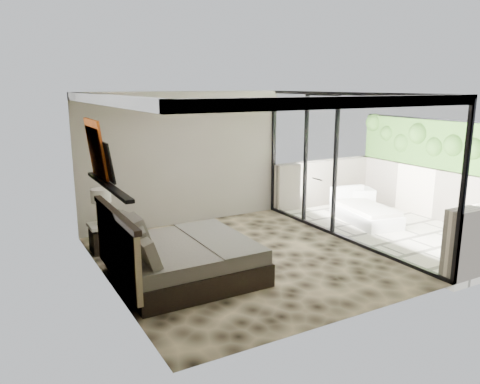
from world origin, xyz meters
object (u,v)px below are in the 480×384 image
ottoman (361,199)px  lounger (364,212)px  nightstand (104,239)px  table_lamp (101,202)px  bed (179,258)px

ottoman → lounger: 0.94m
nightstand → ottoman: 6.02m
nightstand → table_lamp: size_ratio=0.73×
table_lamp → ottoman: size_ratio=1.20×
ottoman → table_lamp: bearing=178.9°
lounger → table_lamp: bearing=-178.7°
nightstand → lounger: 5.51m
ottoman → lounger: lounger is taller
bed → ottoman: bearing=17.4°
bed → table_lamp: 2.01m
bed → lounger: bed is taller
table_lamp → lounger: table_lamp is taller
lounger → nightstand: bearing=-178.8°
table_lamp → lounger: (5.44, -0.85, -0.73)m
nightstand → ottoman: (6.02, -0.14, 0.03)m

